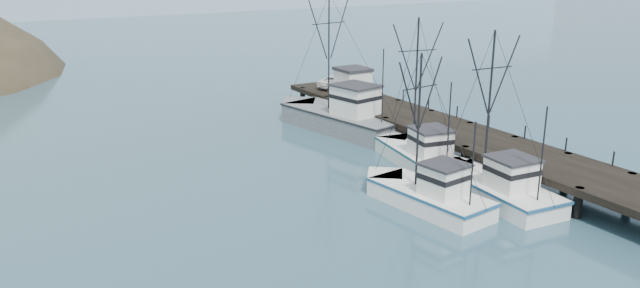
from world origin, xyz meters
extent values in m
plane|color=#2B4E61|center=(0.00, 0.00, 0.00)|extent=(400.00, 400.00, 0.00)
cube|color=black|center=(14.00, 16.00, 1.75)|extent=(6.00, 44.00, 0.50)
cylinder|color=black|center=(11.40, 1.00, 1.00)|extent=(0.56, 0.56, 2.00)
cylinder|color=black|center=(16.60, 1.00, 1.00)|extent=(0.56, 0.56, 2.00)
cylinder|color=black|center=(11.40, 6.00, 1.00)|extent=(0.56, 0.56, 2.00)
cylinder|color=black|center=(16.60, 6.00, 1.00)|extent=(0.56, 0.56, 2.00)
cylinder|color=black|center=(11.40, 11.00, 1.00)|extent=(0.56, 0.56, 2.00)
cylinder|color=black|center=(16.60, 11.00, 1.00)|extent=(0.56, 0.56, 2.00)
cylinder|color=black|center=(11.40, 16.00, 1.00)|extent=(0.56, 0.56, 2.00)
cylinder|color=black|center=(16.60, 16.00, 1.00)|extent=(0.56, 0.56, 2.00)
cylinder|color=black|center=(11.40, 21.00, 1.00)|extent=(0.56, 0.56, 2.00)
cylinder|color=black|center=(16.60, 21.00, 1.00)|extent=(0.56, 0.56, 2.00)
cylinder|color=black|center=(11.40, 26.00, 1.00)|extent=(0.56, 0.56, 2.00)
cylinder|color=black|center=(16.60, 26.00, 1.00)|extent=(0.56, 0.56, 2.00)
cylinder|color=black|center=(11.40, 31.00, 1.00)|extent=(0.56, 0.56, 2.00)
cylinder|color=black|center=(16.60, 31.00, 1.00)|extent=(0.56, 0.56, 2.00)
cylinder|color=black|center=(11.40, 36.00, 1.00)|extent=(0.56, 0.56, 2.00)
cylinder|color=black|center=(16.60, 36.00, 1.00)|extent=(0.56, 0.56, 2.00)
cube|color=#9EB2C6|center=(10.00, 170.00, 0.00)|extent=(360.00, 40.00, 26.00)
cube|color=white|center=(9.39, 5.72, 0.45)|extent=(4.38, 9.54, 1.60)
cube|color=white|center=(9.78, 10.34, 0.45)|extent=(3.61, 3.61, 1.60)
cube|color=navy|center=(9.39, 5.72, 1.15)|extent=(4.48, 9.78, 0.18)
cube|color=silver|center=(9.29, 4.53, 2.20)|extent=(2.74, 2.82, 1.90)
cube|color=#26262B|center=(9.29, 4.53, 3.23)|extent=(2.98, 3.07, 0.16)
cylinder|color=black|center=(9.51, 7.14, 6.16)|extent=(0.14, 0.14, 9.81)
cylinder|color=black|center=(9.09, 2.17, 4.19)|extent=(0.10, 0.10, 5.89)
cube|color=white|center=(4.57, 6.86, 0.45)|extent=(4.36, 8.64, 1.60)
cube|color=white|center=(4.04, 10.97, 0.45)|extent=(3.31, 3.31, 1.60)
cube|color=navy|center=(4.57, 6.86, 1.15)|extent=(4.45, 8.86, 0.18)
cube|color=silver|center=(4.70, 5.81, 2.20)|extent=(2.61, 2.61, 1.90)
cube|color=#26262B|center=(4.70, 5.81, 3.23)|extent=(2.84, 2.85, 0.16)
cylinder|color=black|center=(4.41, 8.12, 5.55)|extent=(0.14, 0.14, 8.59)
cylinder|color=black|center=(4.97, 3.70, 3.83)|extent=(0.10, 0.10, 5.16)
cube|color=white|center=(9.58, 13.75, 0.45)|extent=(5.23, 9.82, 1.60)
cube|color=white|center=(10.43, 18.33, 0.45)|extent=(3.53, 3.53, 1.60)
cube|color=#16495A|center=(9.58, 13.75, 1.15)|extent=(5.35, 10.06, 0.18)
cube|color=silver|center=(9.36, 12.57, 2.20)|extent=(2.95, 3.04, 1.90)
cube|color=#26262B|center=(9.36, 12.57, 3.23)|extent=(3.20, 3.32, 0.16)
cylinder|color=black|center=(9.84, 15.16, 6.23)|extent=(0.14, 0.14, 9.95)
cylinder|color=black|center=(8.92, 10.23, 4.24)|extent=(0.10, 0.10, 5.97)
cube|color=slate|center=(9.69, 25.27, 0.75)|extent=(6.71, 13.27, 2.20)
cube|color=slate|center=(8.49, 31.49, 0.75)|extent=(4.32, 4.32, 2.20)
cube|color=black|center=(9.69, 25.27, 1.75)|extent=(6.86, 13.60, 0.18)
cube|color=silver|center=(10.00, 23.67, 3.15)|extent=(3.70, 4.09, 2.60)
cube|color=#26262B|center=(10.00, 23.67, 4.53)|extent=(4.02, 4.46, 0.16)
cylinder|color=black|center=(9.32, 27.18, 7.10)|extent=(0.14, 0.14, 10.51)
cylinder|color=black|center=(10.61, 20.49, 5.00)|extent=(0.10, 0.10, 6.30)
cube|color=silver|center=(14.02, 30.22, 3.25)|extent=(2.80, 3.00, 2.50)
cube|color=#26262B|center=(14.02, 30.22, 4.65)|extent=(3.00, 3.20, 0.30)
imported|color=white|center=(14.65, 34.00, 2.71)|extent=(5.63, 4.14, 1.42)
camera|label=1|loc=(-20.40, -21.65, 15.57)|focal=35.00mm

